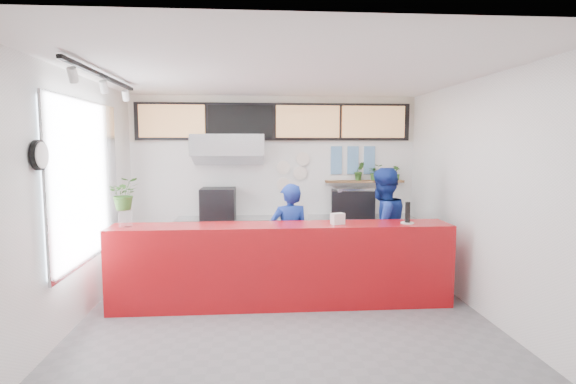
% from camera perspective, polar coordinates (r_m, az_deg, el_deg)
% --- Properties ---
extents(floor, '(5.00, 5.00, 0.00)m').
position_cam_1_polar(floor, '(5.87, -0.47, -15.46)').
color(floor, slate).
rests_on(floor, ground).
extents(ceiling, '(5.00, 5.00, 0.00)m').
position_cam_1_polar(ceiling, '(5.53, -0.50, 14.85)').
color(ceiling, silver).
extents(wall_back, '(5.00, 0.00, 5.00)m').
position_cam_1_polar(wall_back, '(7.99, -1.69, 1.34)').
color(wall_back, white).
rests_on(wall_back, ground).
extents(wall_left, '(0.00, 5.00, 5.00)m').
position_cam_1_polar(wall_left, '(5.89, -25.53, -0.91)').
color(wall_left, white).
rests_on(wall_left, ground).
extents(wall_right, '(0.00, 5.00, 5.00)m').
position_cam_1_polar(wall_right, '(6.20, 23.25, -0.50)').
color(wall_right, white).
rests_on(wall_right, ground).
extents(service_counter, '(4.50, 0.60, 1.10)m').
position_cam_1_polar(service_counter, '(6.08, -0.74, -9.25)').
color(service_counter, '#A30B10').
rests_on(service_counter, ground).
extents(cream_band, '(5.00, 0.02, 0.80)m').
position_cam_1_polar(cream_band, '(7.97, -1.71, 9.25)').
color(cream_band, beige).
rests_on(cream_band, wall_back).
extents(prep_bench, '(1.80, 0.60, 0.90)m').
position_cam_1_polar(prep_bench, '(7.85, -7.44, -6.54)').
color(prep_bench, '#B2B5BA').
rests_on(prep_bench, ground).
extents(panini_oven, '(0.58, 0.58, 0.52)m').
position_cam_1_polar(panini_oven, '(7.74, -8.86, -1.42)').
color(panini_oven, black).
rests_on(panini_oven, prep_bench).
extents(extraction_hood, '(1.20, 0.70, 0.35)m').
position_cam_1_polar(extraction_hood, '(7.62, -7.64, 5.96)').
color(extraction_hood, '#B2B5BA').
rests_on(extraction_hood, ceiling).
extents(hood_lip, '(1.20, 0.69, 0.31)m').
position_cam_1_polar(hood_lip, '(7.62, -7.62, 4.46)').
color(hood_lip, '#B2B5BA').
rests_on(hood_lip, ceiling).
extents(right_bench, '(1.80, 0.60, 0.90)m').
position_cam_1_polar(right_bench, '(8.06, 9.21, -6.24)').
color(right_bench, '#B2B5BA').
rests_on(right_bench, ground).
extents(espresso_machine, '(0.80, 0.63, 0.47)m').
position_cam_1_polar(espresso_machine, '(7.91, 8.20, -1.43)').
color(espresso_machine, black).
rests_on(espresso_machine, right_bench).
extents(espresso_tray, '(0.64, 0.46, 0.06)m').
position_cam_1_polar(espresso_tray, '(7.88, 8.22, 0.34)').
color(espresso_tray, '#A4A7AB').
rests_on(espresso_tray, espresso_machine).
extents(herb_shelf, '(1.40, 0.18, 0.04)m').
position_cam_1_polar(herb_shelf, '(8.12, 9.69, 1.34)').
color(herb_shelf, brown).
rests_on(herb_shelf, wall_back).
extents(menu_board_far_left, '(1.10, 0.10, 0.55)m').
position_cam_1_polar(menu_board_far_left, '(7.97, -14.50, 8.70)').
color(menu_board_far_left, tan).
rests_on(menu_board_far_left, wall_back).
extents(menu_board_mid_left, '(1.10, 0.10, 0.55)m').
position_cam_1_polar(menu_board_mid_left, '(7.85, -6.03, 8.90)').
color(menu_board_mid_left, black).
rests_on(menu_board_mid_left, wall_back).
extents(menu_board_mid_right, '(1.10, 0.10, 0.55)m').
position_cam_1_polar(menu_board_mid_right, '(7.90, 2.51, 8.91)').
color(menu_board_mid_right, tan).
rests_on(menu_board_mid_right, wall_back).
extents(menu_board_far_right, '(1.10, 0.10, 0.55)m').
position_cam_1_polar(menu_board_far_right, '(8.12, 10.76, 8.73)').
color(menu_board_far_right, tan).
rests_on(menu_board_far_right, wall_back).
extents(soffit, '(4.80, 0.04, 0.65)m').
position_cam_1_polar(soffit, '(7.93, -1.70, 8.90)').
color(soffit, black).
rests_on(soffit, wall_back).
extents(window_pane, '(0.04, 2.20, 1.90)m').
position_cam_1_polar(window_pane, '(6.14, -24.35, 1.28)').
color(window_pane, silver).
rests_on(window_pane, wall_left).
extents(window_frame, '(0.03, 2.30, 2.00)m').
position_cam_1_polar(window_frame, '(6.14, -24.17, 1.28)').
color(window_frame, '#B2B5BA').
rests_on(window_frame, wall_left).
extents(wall_clock_rim, '(0.05, 0.30, 0.30)m').
position_cam_1_polar(wall_clock_rim, '(5.01, -29.10, 4.11)').
color(wall_clock_rim, black).
rests_on(wall_clock_rim, wall_left).
extents(wall_clock_face, '(0.02, 0.26, 0.26)m').
position_cam_1_polar(wall_clock_face, '(5.00, -28.78, 4.12)').
color(wall_clock_face, white).
rests_on(wall_clock_face, wall_left).
extents(track_rail, '(0.05, 2.40, 0.04)m').
position_cam_1_polar(track_rail, '(5.78, -22.39, 13.43)').
color(track_rail, black).
rests_on(track_rail, ceiling).
extents(dec_plate_a, '(0.24, 0.03, 0.24)m').
position_cam_1_polar(dec_plate_a, '(7.95, -0.60, 3.13)').
color(dec_plate_a, silver).
rests_on(dec_plate_a, wall_back).
extents(dec_plate_b, '(0.24, 0.03, 0.24)m').
position_cam_1_polar(dec_plate_b, '(7.98, 1.55, 2.42)').
color(dec_plate_b, silver).
rests_on(dec_plate_b, wall_back).
extents(dec_plate_c, '(0.24, 0.03, 0.24)m').
position_cam_1_polar(dec_plate_c, '(7.97, -0.60, 0.98)').
color(dec_plate_c, silver).
rests_on(dec_plate_c, wall_back).
extents(dec_plate_d, '(0.24, 0.03, 0.24)m').
position_cam_1_polar(dec_plate_d, '(7.98, 1.91, 4.21)').
color(dec_plate_d, silver).
rests_on(dec_plate_d, wall_back).
extents(photo_frame_a, '(0.20, 0.02, 0.25)m').
position_cam_1_polar(photo_frame_a, '(8.07, 6.16, 4.91)').
color(photo_frame_a, '#598CBF').
rests_on(photo_frame_a, wall_back).
extents(photo_frame_b, '(0.20, 0.02, 0.25)m').
position_cam_1_polar(photo_frame_b, '(8.13, 8.25, 4.89)').
color(photo_frame_b, '#598CBF').
rests_on(photo_frame_b, wall_back).
extents(photo_frame_c, '(0.20, 0.02, 0.25)m').
position_cam_1_polar(photo_frame_c, '(8.20, 10.30, 4.87)').
color(photo_frame_c, '#598CBF').
rests_on(photo_frame_c, wall_back).
extents(photo_frame_d, '(0.20, 0.02, 0.25)m').
position_cam_1_polar(photo_frame_d, '(8.08, 6.14, 3.14)').
color(photo_frame_d, '#598CBF').
rests_on(photo_frame_d, wall_back).
extents(photo_frame_e, '(0.20, 0.02, 0.25)m').
position_cam_1_polar(photo_frame_e, '(8.14, 8.22, 3.13)').
color(photo_frame_e, '#598CBF').
rests_on(photo_frame_e, wall_back).
extents(photo_frame_f, '(0.20, 0.02, 0.25)m').
position_cam_1_polar(photo_frame_f, '(8.21, 10.27, 3.12)').
color(photo_frame_f, '#598CBF').
rests_on(photo_frame_f, wall_back).
extents(staff_center, '(0.64, 0.48, 1.60)m').
position_cam_1_polar(staff_center, '(6.58, 0.20, -5.85)').
color(staff_center, navy).
rests_on(staff_center, ground).
extents(staff_right, '(1.10, 1.01, 1.81)m').
position_cam_1_polar(staff_right, '(6.85, 11.83, -4.57)').
color(staff_right, navy).
rests_on(staff_right, ground).
extents(herb_b, '(0.19, 0.16, 0.33)m').
position_cam_1_polar(herb_b, '(8.09, 9.05, 2.64)').
color(herb_b, '#315D20').
rests_on(herb_b, herb_shelf).
extents(herb_c, '(0.27, 0.23, 0.28)m').
position_cam_1_polar(herb_c, '(8.16, 11.03, 2.47)').
color(herb_c, '#315D20').
rests_on(herb_c, herb_shelf).
extents(herb_d, '(0.18, 0.17, 0.26)m').
position_cam_1_polar(herb_d, '(8.27, 13.54, 2.36)').
color(herb_d, '#315D20').
rests_on(herb_d, herb_shelf).
extents(glass_vase, '(0.22, 0.22, 0.21)m').
position_cam_1_polar(glass_vase, '(6.13, -19.94, -3.23)').
color(glass_vase, silver).
rests_on(glass_vase, service_counter).
extents(basil_vase, '(0.46, 0.43, 0.42)m').
position_cam_1_polar(basil_vase, '(6.09, -20.06, -0.19)').
color(basil_vase, '#315D20').
rests_on(basil_vase, glass_vase).
extents(napkin_holder, '(0.20, 0.16, 0.15)m').
position_cam_1_polar(napkin_holder, '(5.99, 6.33, -3.40)').
color(napkin_holder, silver).
rests_on(napkin_holder, service_counter).
extents(white_plate, '(0.20, 0.20, 0.01)m').
position_cam_1_polar(white_plate, '(6.24, 14.91, -3.82)').
color(white_plate, silver).
rests_on(white_plate, service_counter).
extents(pepper_mill, '(0.08, 0.08, 0.27)m').
position_cam_1_polar(pepper_mill, '(6.22, 14.94, -2.49)').
color(pepper_mill, black).
rests_on(pepper_mill, white_plate).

